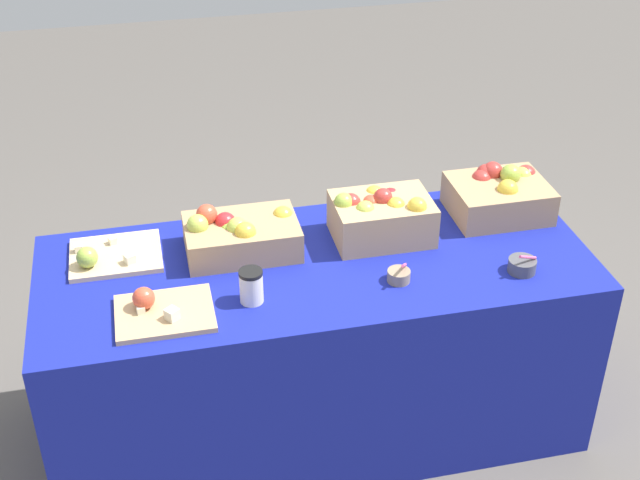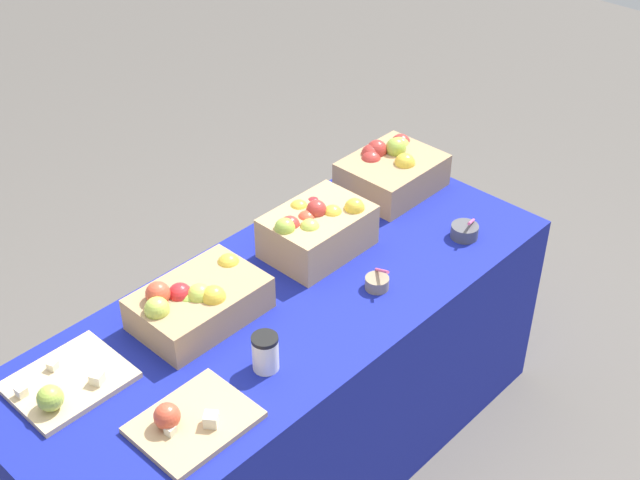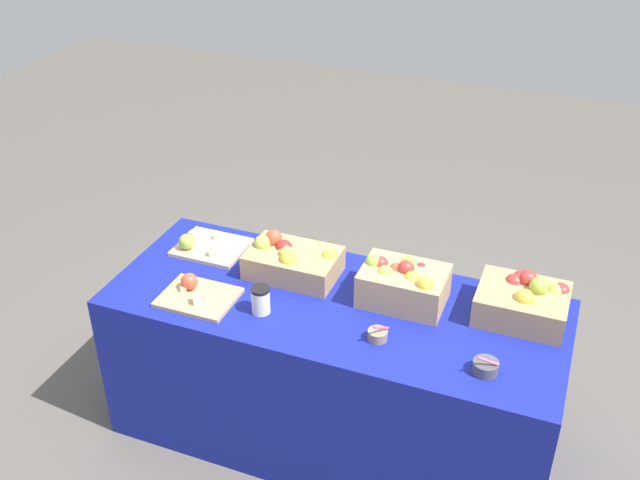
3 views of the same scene
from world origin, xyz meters
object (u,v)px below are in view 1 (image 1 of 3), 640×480
Objects in this scene: apple_crate_middle at (381,216)px; sample_bowl_near at (522,265)px; apple_crate_left at (499,194)px; coffee_cup at (251,286)px; cutting_board_front at (160,310)px; cutting_board_back at (110,256)px; apple_crate_right at (240,234)px; sample_bowl_mid at (399,275)px.

sample_bowl_near is at bearing -38.21° from apple_crate_middle.
apple_crate_left is 1.05m from coffee_cup.
cutting_board_front is 3.23× the size of sample_bowl_near.
cutting_board_front is at bearing -67.35° from cutting_board_back.
cutting_board_back is at bearing -179.34° from apple_crate_left.
apple_crate_left is at bearing 0.66° from cutting_board_back.
apple_crate_left reaches higher than sample_bowl_near.
coffee_cup is (-0.99, -0.36, -0.02)m from apple_crate_left.
apple_crate_left is 1.13× the size of cutting_board_back.
apple_crate_right reaches higher than cutting_board_front.
apple_crate_left is 0.98m from apple_crate_right.
sample_bowl_near is (-0.07, -0.39, -0.05)m from apple_crate_left.
sample_bowl_mid is at bearing -144.53° from apple_crate_left.
apple_crate_left reaches higher than coffee_cup.
apple_crate_left is 0.90× the size of apple_crate_right.
coffee_cup is at bearing 2.35° from cutting_board_front.
apple_crate_right is (-0.98, -0.06, -0.01)m from apple_crate_left.
apple_crate_right is at bearing -176.76° from apple_crate_left.
apple_crate_right reaches higher than sample_bowl_near.
sample_bowl_near is (0.40, -0.32, -0.06)m from apple_crate_middle.
sample_bowl_near is 0.91m from coffee_cup.
cutting_board_back is 1.40m from sample_bowl_near.
coffee_cup reaches higher than sample_bowl_near.
apple_crate_left is 1.33m from cutting_board_front.
apple_crate_middle is at bearing 86.62° from sample_bowl_mid.
sample_bowl_near is at bearing -5.12° from sample_bowl_mid.
sample_bowl_near is at bearing -100.86° from apple_crate_left.
cutting_board_back is (-0.15, 0.35, -0.00)m from cutting_board_front.
apple_crate_right reaches higher than cutting_board_back.
coffee_cup is at bearing -37.87° from cutting_board_back.
apple_crate_left is at bearing 19.86° from coffee_cup.
apple_crate_middle is 0.29m from sample_bowl_mid.
apple_crate_middle is 0.52m from sample_bowl_near.
cutting_board_front and cutting_board_back have the same top height.
apple_crate_right is 3.37× the size of coffee_cup.
cutting_board_front is at bearing -178.84° from sample_bowl_mid.
sample_bowl_near is 0.42m from sample_bowl_mid.
coffee_cup is at bearing -91.50° from apple_crate_right.
sample_bowl_mid is 0.81× the size of coffee_cup.
apple_crate_right is (-0.50, 0.02, -0.02)m from apple_crate_middle.
cutting_board_front reaches higher than sample_bowl_near.
cutting_board_back is (-1.43, -0.02, -0.06)m from apple_crate_left.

